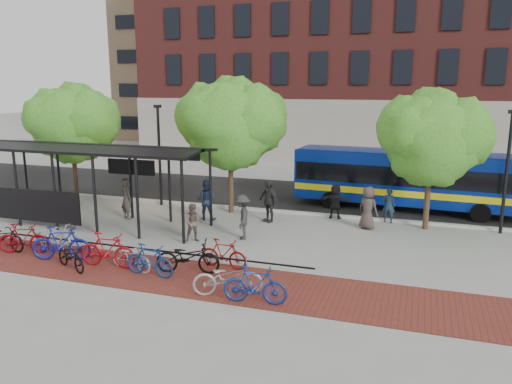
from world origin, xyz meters
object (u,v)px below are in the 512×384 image
(tree_b, at_px, (233,120))
(pedestrian_9, at_px, (242,217))
(bike_4, at_px, (71,257))
(pedestrian_7, at_px, (389,205))
(bike_5, at_px, (108,250))
(pedestrian_8, at_px, (194,223))
(lamp_post_left, at_px, (159,152))
(tree_a, at_px, (73,121))
(bike_8, at_px, (188,257))
(bike_2, at_px, (54,237))
(lamp_post_right, at_px, (507,169))
(bike_6, at_px, (131,257))
(pedestrian_4, at_px, (269,201))
(bus, at_px, (406,176))
(bike_3, at_px, (61,243))
(bike_10, at_px, (228,278))
(pedestrian_2, at_px, (206,200))
(bike_7, at_px, (150,260))
(tree_c, at_px, (434,135))
(pedestrian_5, at_px, (336,201))
(bike_1, at_px, (23,238))
(bike_11, at_px, (255,285))
(bike_0, at_px, (4,237))
(pedestrian_1, at_px, (126,199))
(bus_shelter, at_px, (90,157))

(tree_b, relative_size, pedestrian_9, 3.54)
(bike_4, distance_m, pedestrian_7, 13.52)
(bike_5, height_order, pedestrian_8, pedestrian_8)
(bike_5, xyz_separation_m, pedestrian_7, (8.67, 8.81, 0.19))
(pedestrian_8, bearing_deg, lamp_post_left, 102.19)
(tree_a, xyz_separation_m, bike_8, (10.45, -7.98, -3.68))
(tree_a, bearing_deg, pedestrian_7, 1.58)
(bike_2, relative_size, pedestrian_9, 1.08)
(lamp_post_right, bearing_deg, bike_8, -141.77)
(lamp_post_right, height_order, bike_6, lamp_post_right)
(pedestrian_4, bearing_deg, bike_2, -107.21)
(bike_2, xyz_separation_m, pedestrian_9, (6.25, 3.50, 0.40))
(bus, height_order, bike_3, bus)
(bike_10, distance_m, pedestrian_2, 8.55)
(tree_a, distance_m, bike_7, 13.28)
(bike_3, bearing_deg, bike_5, -108.76)
(tree_c, height_order, pedestrian_5, tree_c)
(bike_3, distance_m, bike_5, 1.96)
(bike_10, bearing_deg, tree_a, 30.56)
(bike_8, xyz_separation_m, pedestrian_9, (0.43, 4.06, 0.36))
(bike_1, bearing_deg, bike_11, -115.52)
(bike_5, relative_size, bike_10, 0.98)
(lamp_post_left, relative_size, bike_6, 2.88)
(bike_7, distance_m, pedestrian_2, 7.03)
(lamp_post_left, xyz_separation_m, bike_8, (5.55, -8.23, -2.19))
(pedestrian_4, relative_size, pedestrian_9, 1.04)
(tree_b, xyz_separation_m, tree_c, (8.99, -0.00, -0.41))
(lamp_post_left, relative_size, bike_0, 2.58)
(lamp_post_left, xyz_separation_m, bike_5, (2.72, -8.61, -2.13))
(lamp_post_right, height_order, pedestrian_1, lamp_post_right)
(tree_a, xyz_separation_m, bike_5, (7.63, -8.36, -3.63))
(bike_10, bearing_deg, bike_3, 59.49)
(pedestrian_5, bearing_deg, bike_11, 89.12)
(pedestrian_2, bearing_deg, bus_shelter, 13.49)
(bike_7, distance_m, pedestrian_1, 7.54)
(lamp_post_left, height_order, pedestrian_8, lamp_post_left)
(bike_2, height_order, bike_11, bike_11)
(bus_shelter, height_order, lamp_post_right, lamp_post_right)
(bike_1, bearing_deg, pedestrian_9, -76.43)
(bike_3, xyz_separation_m, pedestrian_8, (3.52, 3.45, 0.14))
(bike_8, height_order, pedestrian_2, pedestrian_2)
(lamp_post_right, xyz_separation_m, bike_4, (-14.34, -9.18, -2.30))
(bike_4, relative_size, pedestrian_4, 0.89)
(tree_c, height_order, pedestrian_4, tree_c)
(pedestrian_9, bearing_deg, tree_b, -171.59)
(bike_1, relative_size, bike_4, 1.11)
(lamp_post_right, distance_m, bike_6, 15.24)
(bike_0, height_order, bike_7, bike_7)
(bike_7, bearing_deg, bike_10, -95.99)
(bus, bearing_deg, bike_3, -130.46)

